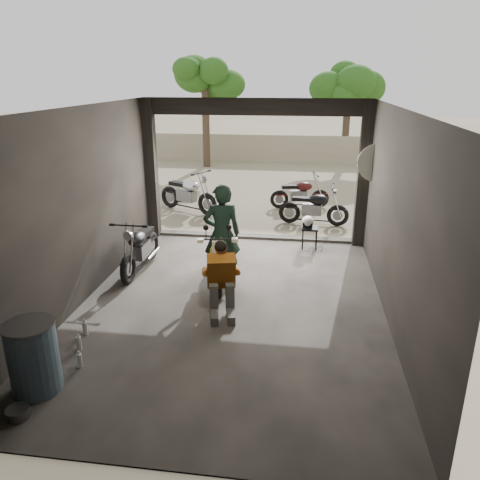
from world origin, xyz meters
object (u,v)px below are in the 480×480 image
(main_bike, at_px, (217,257))
(outside_bike_a, at_px, (188,191))
(rider, at_px, (222,234))
(helmet, at_px, (308,221))
(outside_bike_c, at_px, (314,205))
(stool, at_px, (310,230))
(oil_drum, at_px, (34,358))
(mechanic, at_px, (222,282))
(left_bike, at_px, (140,244))
(sign_post, at_px, (375,181))
(outside_bike_b, at_px, (300,191))

(main_bike, relative_size, outside_bike_a, 0.90)
(main_bike, height_order, rider, rider)
(helmet, bearing_deg, main_bike, -142.27)
(outside_bike_c, distance_m, stool, 1.82)
(oil_drum, bearing_deg, mechanic, 48.87)
(outside_bike_a, bearing_deg, rider, -130.96)
(outside_bike_a, xyz_separation_m, rider, (1.78, -4.56, 0.33))
(mechanic, xyz_separation_m, oil_drum, (-1.90, -2.18, -0.13))
(outside_bike_a, bearing_deg, helmet, -99.80)
(stool, distance_m, oil_drum, 6.41)
(left_bike, distance_m, sign_post, 4.98)
(left_bike, distance_m, stool, 3.71)
(outside_bike_b, distance_m, stool, 3.39)
(main_bike, height_order, mechanic, mechanic)
(mechanic, distance_m, stool, 3.60)
(outside_bike_b, xyz_separation_m, sign_post, (1.56, -3.39, 1.07))
(mechanic, height_order, sign_post, sign_post)
(stool, xyz_separation_m, helmet, (-0.06, 0.02, 0.20))
(rider, distance_m, sign_post, 3.56)
(outside_bike_c, bearing_deg, rider, 160.58)
(stool, bearing_deg, oil_drum, -120.91)
(outside_bike_a, bearing_deg, sign_post, -91.25)
(main_bike, distance_m, helmet, 2.67)
(main_bike, distance_m, outside_bike_b, 5.66)
(outside_bike_b, xyz_separation_m, rider, (-1.34, -5.36, 0.42))
(stool, bearing_deg, left_bike, -152.58)
(outside_bike_a, bearing_deg, oil_drum, -151.55)
(mechanic, bearing_deg, oil_drum, -143.71)
(outside_bike_c, height_order, oil_drum, outside_bike_c)
(outside_bike_a, distance_m, outside_bike_c, 3.58)
(rider, xyz_separation_m, stool, (1.61, 1.98, -0.50))
(outside_bike_c, bearing_deg, outside_bike_a, 82.58)
(rider, bearing_deg, main_bike, 46.12)
(left_bike, height_order, stool, left_bike)
(outside_bike_a, xyz_separation_m, sign_post, (4.68, -2.59, 0.97))
(outside_bike_a, bearing_deg, main_bike, -132.19)
(main_bike, bearing_deg, oil_drum, -127.05)
(outside_bike_b, xyz_separation_m, stool, (0.28, -3.38, -0.08))
(rider, xyz_separation_m, helmet, (1.56, 2.00, -0.30))
(helmet, height_order, oil_drum, oil_drum)
(mechanic, relative_size, helmet, 4.18)
(rider, bearing_deg, outside_bike_c, -129.66)
(outside_bike_c, distance_m, sign_post, 2.41)
(outside_bike_a, relative_size, stool, 3.56)
(main_bike, xyz_separation_m, left_bike, (-1.61, 0.40, 0.02))
(oil_drum, bearing_deg, helmet, 59.59)
(outside_bike_a, height_order, stool, outside_bike_a)
(main_bike, height_order, outside_bike_b, main_bike)
(outside_bike_b, distance_m, oil_drum, 9.37)
(stool, bearing_deg, main_bike, -128.65)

